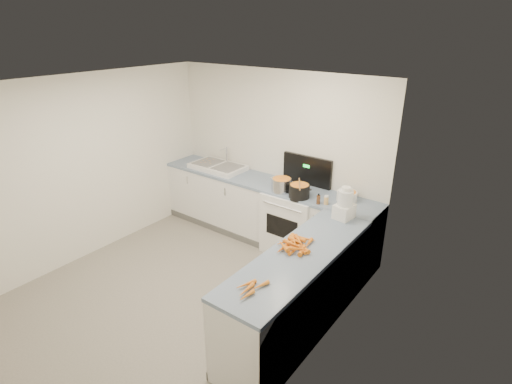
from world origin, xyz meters
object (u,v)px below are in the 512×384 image
Objects in this scene: stove at (294,220)px; food_processor at (345,205)px; extract_bottle at (318,200)px; black_pot at (299,192)px; mixing_bowl at (347,196)px; steel_pot at (282,186)px; sink at (218,167)px; spice_jar at (326,201)px.

stove is 3.45× the size of food_processor.
extract_bottle is 0.30× the size of food_processor.
black_pot is 1.05× the size of mixing_bowl.
black_pot is at bearing -6.10° from steel_pot.
sink is 2.39m from food_processor.
sink is at bearing 173.11° from extract_bottle.
sink is at bearing 174.93° from spice_jar.
stove is 0.77m from spice_jar.
mixing_bowl is 0.31m from spice_jar.
stove is at bearing 156.78° from food_processor.
spice_jar is (2.00, -0.18, 0.01)m from sink.
stove reaches higher than steel_pot.
steel_pot is at bearing 178.44° from spice_jar.
stove is 0.73m from extract_bottle.
stove is at bearing 131.89° from black_pot.
spice_jar is (0.55, -0.16, 0.52)m from stove.
sink is at bearing 173.23° from black_pot.
stove is at bearing -0.62° from sink.
stove is 5.15× the size of mixing_bowl.
food_processor is (0.43, -0.17, 0.11)m from extract_bottle.
stove is at bearing 155.15° from extract_bottle.
steel_pot is at bearing -135.20° from stove.
extract_bottle is (0.47, -0.22, 0.52)m from stove.
black_pot is at bearing -48.11° from stove.
spice_jar is 0.26× the size of food_processor.
steel_pot is 1.01× the size of black_pot.
steel_pot is at bearing -6.92° from sink.
extract_bottle is at bearing -7.51° from black_pot.
mixing_bowl is at bearing 8.55° from stove.
food_processor is at bearing -32.69° from spice_jar.
steel_pot is at bearing 173.90° from black_pot.
black_pot is 0.31m from extract_bottle.
steel_pot is at bearing 173.19° from extract_bottle.
extract_bottle is at bearing -24.85° from stove.
black_pot is 0.39m from spice_jar.
sink is (-1.45, 0.02, 0.50)m from stove.
extract_bottle is at bearing -6.89° from sink.
mixing_bowl is (0.85, 0.25, -0.02)m from steel_pot.
mixing_bowl is 2.60× the size of spice_jar.
steel_pot reaches higher than black_pot.
sink is 3.07× the size of steel_pot.
black_pot is 0.78m from food_processor.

